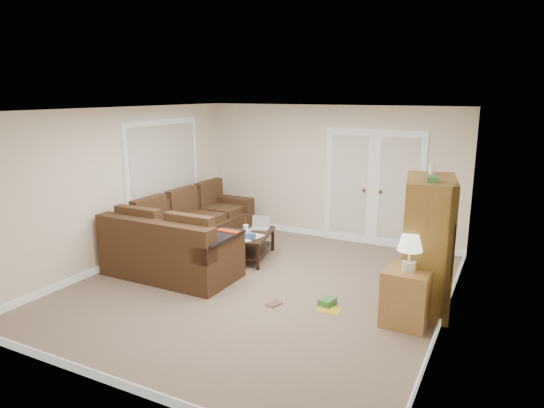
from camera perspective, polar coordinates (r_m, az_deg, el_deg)
The scene contains 17 objects.
floor at distance 7.04m, azimuth -1.49°, elevation -9.73°, with size 5.50×5.50×0.00m, color gray.
ceiling at distance 6.50m, azimuth -1.62°, elevation 11.05°, with size 5.00×5.50×0.02m, color white.
wall_left at distance 8.14m, azimuth -17.22°, elevation 2.00°, with size 0.02×5.50×2.50m, color white.
wall_right at distance 5.92m, azimuth 20.23°, elevation -2.22°, with size 0.02×5.50×2.50m, color white.
wall_back at distance 9.13m, azimuth 6.75°, elevation 3.64°, with size 5.00×0.02×2.50m, color white.
wall_front at distance 4.54m, azimuth -18.53°, elevation -6.65°, with size 5.00×0.02×2.50m, color white.
baseboards at distance 7.02m, azimuth -1.50°, elevation -9.35°, with size 5.00×5.50×0.10m, color silver, non-canonical shape.
french_doors at distance 8.88m, azimuth 11.78°, elevation 1.79°, with size 1.80×0.05×2.13m.
window_left at distance 8.80m, azimuth -12.66°, elevation 5.05°, with size 0.05×1.92×1.42m.
sectional_sofa at distance 8.20m, azimuth -10.20°, elevation -3.86°, with size 2.05×3.07×0.94m.
coffee_table at distance 8.12m, azimuth -2.26°, elevation -4.79°, with size 0.77×1.16×0.73m.
tv_armoire at distance 6.45m, azimuth 17.74°, elevation -4.43°, with size 0.76×1.15×1.83m.
side_cabinet at distance 6.07m, azimuth 15.59°, elevation -9.97°, with size 0.54×0.54×1.12m.
space_heater at distance 8.60m, azimuth 19.14°, elevation -5.09°, with size 0.12×0.10×0.31m, color white.
floor_magazine at distance 6.40m, azimuth 6.71°, elevation -12.24°, with size 0.29×0.23×0.01m, color gold.
floor_greenbox at distance 6.52m, azimuth 6.53°, elevation -11.35°, with size 0.16×0.22×0.09m, color #3A7F41.
floor_book at distance 6.55m, azimuth -0.24°, elevation -11.47°, with size 0.15×0.20×0.02m, color brown.
Camera 1 is at (3.11, -5.70, 2.73)m, focal length 32.00 mm.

